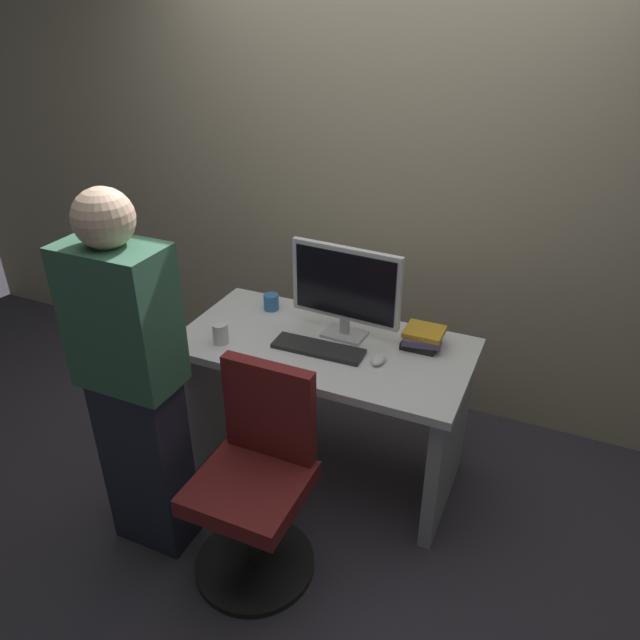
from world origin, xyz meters
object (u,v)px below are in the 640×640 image
object	(u,v)px
book_stack	(422,338)
mouse	(378,359)
monitor	(345,288)
cup_near_keyboard	(220,333)
office_chair	(257,485)
cup_by_monitor	(271,302)
desk	(324,385)
keyboard	(318,348)
person_at_desk	(133,383)

from	to	relation	value
book_stack	mouse	bearing A→B (deg)	-123.25
monitor	cup_near_keyboard	distance (m)	0.62
office_chair	cup_by_monitor	distance (m)	1.00
cup_by_monitor	book_stack	distance (m)	0.82
desk	mouse	size ratio (longest dim) A/B	13.79
desk	keyboard	world-z (taller)	keyboard
person_at_desk	cup_near_keyboard	xyz separation A→B (m)	(0.07, 0.53, -0.03)
monitor	keyboard	distance (m)	0.31
desk	monitor	world-z (taller)	monitor
keyboard	mouse	distance (m)	0.29
desk	book_stack	world-z (taller)	book_stack
person_at_desk	monitor	distance (m)	1.02
office_chair	monitor	xyz separation A→B (m)	(0.08, 0.75, 0.59)
office_chair	keyboard	size ratio (longest dim) A/B	2.19
desk	mouse	world-z (taller)	mouse
monitor	book_stack	size ratio (longest dim) A/B	2.76
keyboard	desk	bearing A→B (deg)	87.73
person_at_desk	monitor	size ratio (longest dim) A/B	3.03
office_chair	cup_near_keyboard	size ratio (longest dim) A/B	9.36
person_at_desk	cup_near_keyboard	size ratio (longest dim) A/B	16.33
keyboard	book_stack	bearing A→B (deg)	26.69
person_at_desk	keyboard	xyz separation A→B (m)	(0.52, 0.65, -0.07)
mouse	cup_near_keyboard	distance (m)	0.75
mouse	cup_by_monitor	world-z (taller)	cup_by_monitor
mouse	keyboard	bearing A→B (deg)	-176.81
person_at_desk	keyboard	distance (m)	0.83
office_chair	person_at_desk	world-z (taller)	person_at_desk
desk	monitor	bearing A→B (deg)	59.33
office_chair	monitor	size ratio (longest dim) A/B	1.74
office_chair	mouse	xyz separation A→B (m)	(0.31, 0.59, 0.35)
keyboard	person_at_desk	bearing A→B (deg)	-130.19
desk	cup_by_monitor	distance (m)	0.52
monitor	keyboard	bearing A→B (deg)	-109.63
office_chair	book_stack	size ratio (longest dim) A/B	4.80
office_chair	mouse	bearing A→B (deg)	62.62
mouse	cup_by_monitor	xyz separation A→B (m)	(-0.68, 0.26, 0.02)
office_chair	keyboard	world-z (taller)	office_chair
mouse	book_stack	distance (m)	0.26
desk	monitor	distance (m)	0.51
monitor	cup_near_keyboard	world-z (taller)	monitor
person_at_desk	book_stack	world-z (taller)	person_at_desk
book_stack	monitor	bearing A→B (deg)	-171.23
person_at_desk	cup_near_keyboard	world-z (taller)	person_at_desk
monitor	cup_near_keyboard	bearing A→B (deg)	-149.88
keyboard	office_chair	bearing A→B (deg)	-93.32
person_at_desk	monitor	xyz separation A→B (m)	(0.58, 0.82, 0.18)
desk	cup_by_monitor	bearing A→B (deg)	152.42
person_at_desk	monitor	world-z (taller)	person_at_desk
keyboard	cup_near_keyboard	size ratio (longest dim) A/B	4.28
keyboard	cup_near_keyboard	distance (m)	0.46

